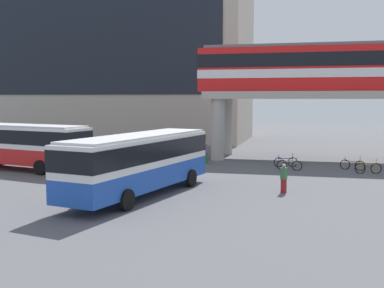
{
  "coord_description": "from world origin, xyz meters",
  "views": [
    {
      "loc": [
        9.76,
        -24.92,
        5.11
      ],
      "look_at": [
        2.64,
        4.42,
        2.2
      ],
      "focal_mm": 44.81,
      "sensor_mm": 36.0,
      "label": 1
    }
  ],
  "objects": [
    {
      "name": "ground_plane",
      "position": [
        0.0,
        10.0,
        0.0
      ],
      "size": [
        120.0,
        120.0,
        0.0
      ],
      "primitive_type": "plane",
      "color": "#515156"
    },
    {
      "name": "train",
      "position": [
        12.57,
        15.79,
        7.61
      ],
      "size": [
        23.78,
        2.96,
        3.84
      ],
      "color": "red",
      "rests_on": "elevated_platform"
    },
    {
      "name": "pedestrian_near_building",
      "position": [
        2.06,
        11.49,
        0.8
      ],
      "size": [
        0.34,
        0.45,
        1.7
      ],
      "color": "#33663F",
      "rests_on": "ground_plane"
    },
    {
      "name": "bicycle_orange",
      "position": [
        13.8,
        9.14,
        0.36
      ],
      "size": [
        1.78,
        0.32,
        1.04
      ],
      "color": "black",
      "rests_on": "ground_plane"
    },
    {
      "name": "bicycle_blue",
      "position": [
        8.22,
        11.05,
        0.36
      ],
      "size": [
        1.74,
        0.56,
        1.04
      ],
      "color": "black",
      "rests_on": "ground_plane"
    },
    {
      "name": "station_building",
      "position": [
        -13.27,
        31.61,
        10.16
      ],
      "size": [
        31.74,
        14.16,
        20.32
      ],
      "color": "#B2A899",
      "rests_on": "ground_plane"
    },
    {
      "name": "bicycle_brown",
      "position": [
        12.9,
        10.55,
        0.36
      ],
      "size": [
        1.69,
        0.7,
        1.04
      ],
      "color": "black",
      "rests_on": "ground_plane"
    },
    {
      "name": "bicycle_silver",
      "position": [
        8.55,
        9.38,
        0.36
      ],
      "size": [
        1.79,
        0.23,
        1.04
      ],
      "color": "black",
      "rests_on": "ground_plane"
    },
    {
      "name": "pedestrian_at_kerb",
      "position": [
        8.56,
        1.06,
        0.73
      ],
      "size": [
        0.38,
        0.46,
        1.57
      ],
      "color": "maroon",
      "rests_on": "ground_plane"
    },
    {
      "name": "bus_secondary",
      "position": [
        -10.17,
        5.26,
        1.99
      ],
      "size": [
        11.33,
        5.1,
        3.22
      ],
      "color": "red",
      "rests_on": "ground_plane"
    },
    {
      "name": "elevated_platform",
      "position": [
        14.54,
        15.79,
        4.75
      ],
      "size": [
        26.32,
        5.83,
        5.64
      ],
      "color": "#ADA89E",
      "rests_on": "ground_plane"
    },
    {
      "name": "bus_main",
      "position": [
        1.29,
        -1.58,
        1.99
      ],
      "size": [
        4.86,
        11.33,
        3.22
      ],
      "color": "#1E4CB2",
      "rests_on": "ground_plane"
    }
  ]
}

